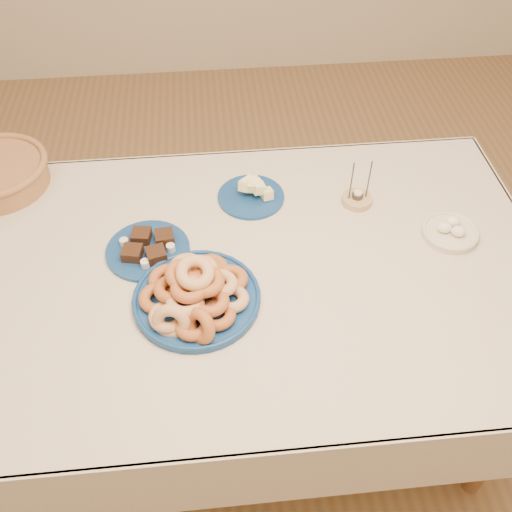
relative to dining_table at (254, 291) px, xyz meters
name	(u,v)px	position (x,y,z in m)	size (l,w,h in m)	color
ground	(255,399)	(0.00, 0.00, -0.64)	(5.00, 5.00, 0.00)	brown
dining_table	(254,291)	(0.00, 0.00, 0.00)	(1.71, 1.11, 0.75)	brown
donut_platter	(195,293)	(-0.17, -0.11, 0.15)	(0.46, 0.46, 0.16)	navy
melon_plate	(252,191)	(0.02, 0.31, 0.13)	(0.22, 0.22, 0.07)	navy
brownie_plate	(148,249)	(-0.30, 0.09, 0.12)	(0.26, 0.26, 0.04)	navy
candle_holder	(357,199)	(0.35, 0.24, 0.12)	(0.10, 0.10, 0.16)	tan
egg_bowl	(450,232)	(0.59, 0.07, 0.12)	(0.21, 0.21, 0.06)	beige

